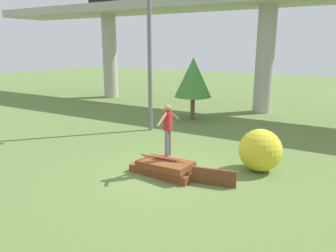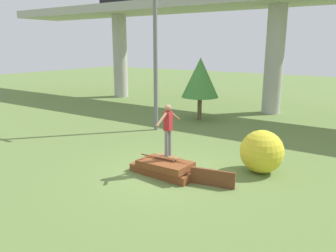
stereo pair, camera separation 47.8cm
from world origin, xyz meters
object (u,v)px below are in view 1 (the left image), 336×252
at_px(skateboard, 168,156).
at_px(utility_pole, 149,40).
at_px(skater, 168,126).
at_px(tree_behind_left, 193,78).
at_px(bush_yellow_flowering, 260,150).

bearing_deg(skateboard, utility_pole, 129.11).
bearing_deg(utility_pole, skateboard, -50.89).
bearing_deg(skater, tree_behind_left, 110.75).
relative_size(utility_pole, bush_yellow_flowering, 5.88).
bearing_deg(utility_pole, bush_yellow_flowering, -23.55).
height_order(utility_pole, tree_behind_left, utility_pole).
distance_m(skater, utility_pole, 6.34).
bearing_deg(skateboard, skater, 135.00).
distance_m(utility_pole, bush_yellow_flowering, 7.56).
height_order(skateboard, utility_pole, utility_pole).
relative_size(skater, bush_yellow_flowering, 1.18).
relative_size(utility_pole, tree_behind_left, 2.42).
height_order(skateboard, tree_behind_left, tree_behind_left).
xyz_separation_m(utility_pole, bush_yellow_flowering, (6.10, -2.66, -3.58)).
relative_size(skateboard, utility_pole, 0.10).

